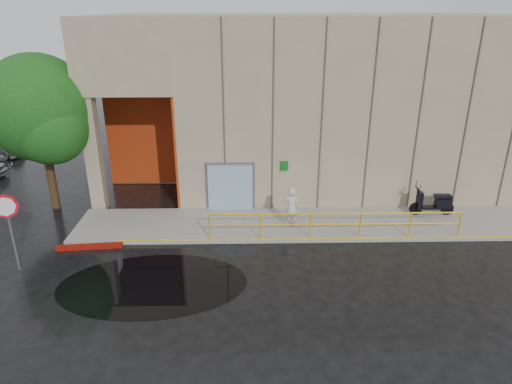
# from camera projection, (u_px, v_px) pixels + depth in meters

# --- Properties ---
(ground) EXTENTS (120.00, 120.00, 0.00)m
(ground) POSITION_uv_depth(u_px,v_px,m) (219.00, 289.00, 14.51)
(ground) COLOR black
(ground) RESTS_ON ground
(sidewalk) EXTENTS (20.00, 3.00, 0.15)m
(sidewalk) POSITION_uv_depth(u_px,v_px,m) (322.00, 224.00, 18.73)
(sidewalk) COLOR gray
(sidewalk) RESTS_ON ground
(building) EXTENTS (20.00, 10.17, 8.00)m
(building) POSITION_uv_depth(u_px,v_px,m) (328.00, 94.00, 23.20)
(building) COLOR gray
(building) RESTS_ON ground
(guardrail) EXTENTS (9.56, 0.06, 1.03)m
(guardrail) POSITION_uv_depth(u_px,v_px,m) (335.00, 225.00, 17.25)
(guardrail) COLOR #E5AC0C
(guardrail) RESTS_ON sidewalk
(person) EXTENTS (0.66, 0.49, 1.67)m
(person) POSITION_uv_depth(u_px,v_px,m) (291.00, 208.00, 17.99)
(person) COLOR silver
(person) RESTS_ON sidewalk
(scooter) EXTENTS (1.87, 0.63, 1.44)m
(scooter) POSITION_uv_depth(u_px,v_px,m) (434.00, 196.00, 19.08)
(scooter) COLOR black
(scooter) RESTS_ON sidewalk
(stop_sign) EXTENTS (0.81, 0.30, 2.81)m
(stop_sign) POSITION_uv_depth(u_px,v_px,m) (7.00, 217.00, 14.78)
(stop_sign) COLOR slate
(stop_sign) RESTS_ON ground
(red_curb) EXTENTS (2.41, 0.38, 0.18)m
(red_curb) POSITION_uv_depth(u_px,v_px,m) (89.00, 247.00, 16.90)
(red_curb) COLOR maroon
(red_curb) RESTS_ON ground
(puddle) EXTENTS (6.30, 4.08, 0.01)m
(puddle) POSITION_uv_depth(u_px,v_px,m) (153.00, 284.00, 14.76)
(puddle) COLOR black
(puddle) RESTS_ON ground
(tree_near) EXTENTS (4.42, 4.42, 6.69)m
(tree_near) POSITION_uv_depth(u_px,v_px,m) (42.00, 113.00, 18.69)
(tree_near) COLOR #322010
(tree_near) RESTS_ON ground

